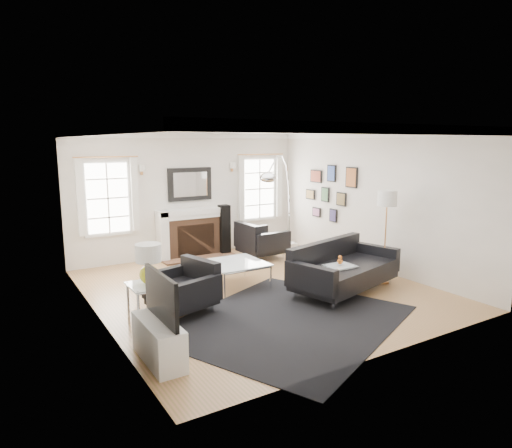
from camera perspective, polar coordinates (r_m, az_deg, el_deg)
floor at (r=8.26m, az=0.27°, el=-8.11°), size 6.00×6.00×0.00m
back_wall at (r=10.58m, az=-8.31°, el=3.61°), size 5.50×0.04×2.80m
front_wall at (r=5.65m, az=16.52°, el=-2.44°), size 5.50×0.04×2.80m
left_wall at (r=6.91m, az=-19.50°, el=-0.34°), size 0.04×6.00×2.80m
right_wall at (r=9.65m, az=14.33°, el=2.77°), size 0.04×6.00×2.80m
ceiling at (r=7.84m, az=0.29°, el=11.70°), size 5.50×6.00×0.02m
crown_molding at (r=7.84m, az=0.29°, el=11.27°), size 5.50×6.00×0.12m
fireplace at (r=10.52m, az=-7.74°, el=-1.14°), size 1.70×0.69×1.11m
mantel_mirror at (r=10.51m, az=-8.25°, el=4.94°), size 1.05×0.07×0.75m
window_left at (r=9.94m, az=-18.05°, el=3.14°), size 1.24×0.15×1.62m
window_right at (r=11.37m, az=0.40°, el=4.47°), size 1.24×0.15×1.62m
gallery_wall at (r=10.55m, az=9.20°, el=4.30°), size 0.04×1.73×1.29m
tv_unit at (r=5.71m, az=-12.03°, el=-13.40°), size 0.35×1.00×1.09m
area_rug at (r=6.85m, az=4.07°, el=-12.01°), size 4.16×3.88×0.01m
sofa at (r=8.21m, az=10.62°, el=-5.60°), size 2.33×1.49×0.70m
armchair_left at (r=7.20m, az=-8.83°, el=-8.01°), size 1.07×1.14×0.64m
armchair_right at (r=10.29m, az=0.42°, el=-2.22°), size 0.95×1.05×0.68m
coffee_table at (r=8.29m, az=-2.62°, el=-5.02°), size 1.01×1.01×0.45m
side_table_left at (r=6.66m, az=-13.12°, el=-8.21°), size 0.57×0.57×0.63m
nesting_table at (r=7.97m, az=10.41°, el=-5.90°), size 0.47×0.40×0.52m
gourd_lamp at (r=6.54m, az=-13.28°, el=-4.54°), size 0.36×0.36×0.57m
orange_vase at (r=7.92m, az=10.45°, el=-4.48°), size 0.10×0.10×0.16m
arc_floor_lamp at (r=10.02m, az=2.98°, el=2.75°), size 1.69×1.57×2.40m
stick_floor_lamp at (r=8.63m, az=16.06°, el=2.53°), size 0.35×0.35×1.73m
speaker_tower at (r=10.69m, az=-3.98°, el=-0.70°), size 0.24×0.24×1.16m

